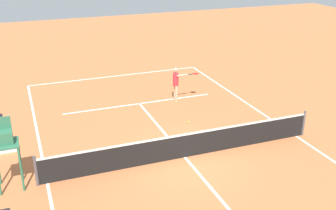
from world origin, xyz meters
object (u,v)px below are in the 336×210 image
(tennis_ball, at_px, (189,122))
(equipment_bag, at_px, (7,148))
(umpire_chair, at_px, (5,143))
(player_serving, at_px, (177,81))

(tennis_ball, relative_size, equipment_bag, 0.09)
(tennis_ball, bearing_deg, umpire_chair, 19.29)
(player_serving, relative_size, tennis_ball, 25.10)
(player_serving, distance_m, equipment_bag, 8.46)
(player_serving, relative_size, equipment_bag, 2.25)
(tennis_ball, height_order, umpire_chair, umpire_chair)
(player_serving, relative_size, umpire_chair, 0.71)
(player_serving, distance_m, tennis_ball, 2.88)
(player_serving, bearing_deg, tennis_ball, -10.61)
(equipment_bag, bearing_deg, umpire_chair, 92.27)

